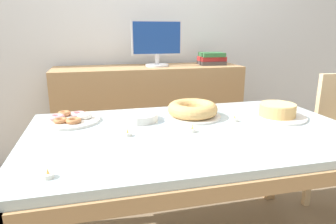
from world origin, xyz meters
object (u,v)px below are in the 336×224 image
object	(u,v)px
book_stack	(212,59)
tealight_left_edge	(127,134)
pastry_platter	(70,119)
tealight_right_edge	(235,119)
cake_golden_bundt	(193,110)
tealight_centre	(192,130)
tealight_near_cakes	(48,175)
computer_monitor	(157,44)
cake_chocolate_round	(277,112)
plate_stack	(138,117)

from	to	relation	value
book_stack	tealight_left_edge	bearing A→B (deg)	-126.53
pastry_platter	tealight_right_edge	distance (m)	0.88
cake_golden_bundt	pastry_platter	distance (m)	0.67
tealight_centre	tealight_near_cakes	distance (m)	0.69
computer_monitor	tealight_centre	distance (m)	1.28
tealight_right_edge	tealight_left_edge	bearing A→B (deg)	-170.83
tealight_right_edge	tealight_near_cakes	bearing A→B (deg)	-153.69
pastry_platter	cake_chocolate_round	bearing A→B (deg)	-10.42
computer_monitor	cake_chocolate_round	distance (m)	1.24
tealight_near_cakes	tealight_right_edge	xyz separation A→B (m)	(0.89, 0.44, 0.00)
book_stack	tealight_left_edge	xyz separation A→B (m)	(-0.89, -1.21, -0.22)
cake_golden_bundt	tealight_right_edge	xyz separation A→B (m)	(0.20, -0.13, -0.03)
tealight_centre	tealight_right_edge	distance (m)	0.30
tealight_near_cakes	pastry_platter	bearing A→B (deg)	87.53
tealight_centre	tealight_right_edge	size ratio (longest dim) A/B	1.00
computer_monitor	tealight_centre	size ratio (longest dim) A/B	10.60
computer_monitor	plate_stack	world-z (taller)	computer_monitor
computer_monitor	pastry_platter	world-z (taller)	computer_monitor
computer_monitor	plate_stack	xyz separation A→B (m)	(-0.31, -0.97, -0.34)
plate_stack	tealight_centre	xyz separation A→B (m)	(0.22, -0.25, -0.01)
cake_chocolate_round	cake_golden_bundt	distance (m)	0.47
plate_stack	tealight_centre	world-z (taller)	plate_stack
cake_chocolate_round	tealight_right_edge	distance (m)	0.26
cake_chocolate_round	tealight_right_edge	xyz separation A→B (m)	(-0.26, -0.00, -0.02)
pastry_platter	plate_stack	world-z (taller)	same
pastry_platter	tealight_right_edge	size ratio (longest dim) A/B	8.02
cake_chocolate_round	tealight_left_edge	world-z (taller)	cake_chocolate_round
tealight_right_edge	computer_monitor	bearing A→B (deg)	99.55
computer_monitor	tealight_centre	world-z (taller)	computer_monitor
book_stack	tealight_centre	xyz separation A→B (m)	(-0.59, -1.23, -0.22)
computer_monitor	book_stack	distance (m)	0.52
cake_chocolate_round	tealight_left_edge	bearing A→B (deg)	-173.48
tealight_centre	tealight_left_edge	world-z (taller)	same
tealight_centre	tealight_near_cakes	bearing A→B (deg)	-151.84
computer_monitor	cake_golden_bundt	bearing A→B (deg)	-90.49
cake_chocolate_round	computer_monitor	bearing A→B (deg)	111.77
tealight_left_edge	tealight_centre	bearing A→B (deg)	-3.28
book_stack	tealight_right_edge	bearing A→B (deg)	-105.58
tealight_left_edge	tealight_near_cakes	world-z (taller)	same
book_stack	cake_chocolate_round	xyz separation A→B (m)	(-0.05, -1.11, -0.19)
book_stack	cake_chocolate_round	size ratio (longest dim) A/B	0.74
cake_chocolate_round	pastry_platter	distance (m)	1.13
cake_chocolate_round	tealight_right_edge	size ratio (longest dim) A/B	7.92
book_stack	tealight_left_edge	distance (m)	1.52
cake_golden_bundt	tealight_centre	world-z (taller)	cake_golden_bundt
tealight_left_edge	pastry_platter	bearing A→B (deg)	132.24
tealight_centre	tealight_right_edge	xyz separation A→B (m)	(0.28, 0.11, 0.00)
cake_golden_bundt	tealight_centre	distance (m)	0.25
computer_monitor	pastry_platter	bearing A→B (deg)	-126.51
cake_chocolate_round	cake_golden_bundt	bearing A→B (deg)	164.53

